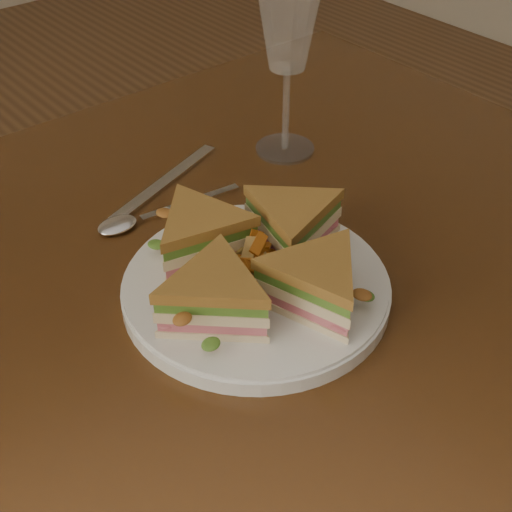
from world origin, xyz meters
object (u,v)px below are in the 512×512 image
at_px(sandwich_wedges, 256,260).
at_px(spoon, 136,220).
at_px(wine_glass, 288,24).
at_px(knife, 158,188).
at_px(table, 179,342).
at_px(plate, 256,288).

bearing_deg(sandwich_wedges, spoon, 98.89).
xyz_separation_m(sandwich_wedges, spoon, (-0.03, 0.18, -0.04)).
bearing_deg(spoon, wine_glass, 11.06).
xyz_separation_m(sandwich_wedges, knife, (0.03, 0.23, -0.04)).
bearing_deg(wine_glass, knife, 171.35).
distance_m(knife, wine_glass, 0.25).
relative_size(sandwich_wedges, spoon, 1.54).
relative_size(table, knife, 5.79).
height_order(plate, sandwich_wedges, sandwich_wedges).
distance_m(plate, wine_glass, 0.34).
height_order(spoon, knife, spoon).
distance_m(table, wine_glass, 0.40).
bearing_deg(plate, spoon, 98.89).
distance_m(table, knife, 0.20).
xyz_separation_m(table, sandwich_wedges, (0.05, -0.08, 0.14)).
distance_m(plate, knife, 0.23).
bearing_deg(sandwich_wedges, knife, 82.50).
bearing_deg(spoon, table, -93.96).
height_order(table, spoon, spoon).
bearing_deg(wine_glass, table, -155.38).
bearing_deg(sandwich_wedges, table, 122.59).
height_order(sandwich_wedges, knife, sandwich_wedges).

